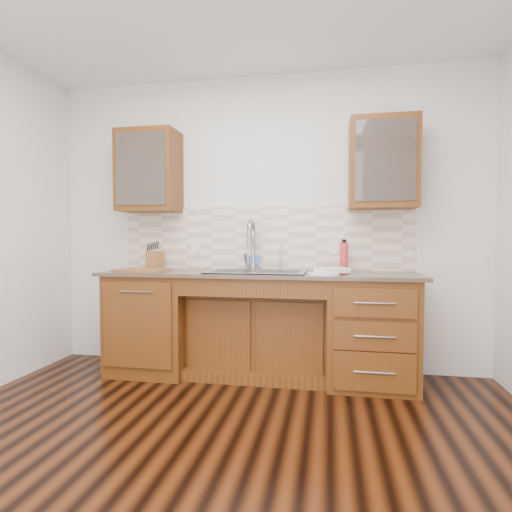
% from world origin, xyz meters
% --- Properties ---
extents(ground, '(4.00, 3.50, 0.10)m').
position_xyz_m(ground, '(0.00, 0.00, -0.05)').
color(ground, '#3D1808').
extents(wall_back, '(4.00, 0.10, 2.70)m').
position_xyz_m(wall_back, '(0.00, 1.80, 1.35)').
color(wall_back, silver).
rests_on(wall_back, ground).
extents(base_cabinet_left, '(0.70, 0.62, 0.88)m').
position_xyz_m(base_cabinet_left, '(-0.95, 1.44, 0.44)').
color(base_cabinet_left, '#593014').
rests_on(base_cabinet_left, ground).
extents(base_cabinet_center, '(1.20, 0.44, 0.70)m').
position_xyz_m(base_cabinet_center, '(0.00, 1.53, 0.35)').
color(base_cabinet_center, '#593014').
rests_on(base_cabinet_center, ground).
extents(base_cabinet_right, '(0.70, 0.62, 0.88)m').
position_xyz_m(base_cabinet_right, '(0.95, 1.44, 0.44)').
color(base_cabinet_right, '#593014').
rests_on(base_cabinet_right, ground).
extents(countertop, '(2.70, 0.65, 0.03)m').
position_xyz_m(countertop, '(0.00, 1.43, 0.90)').
color(countertop, '#84705B').
rests_on(countertop, base_cabinet_left).
extents(backsplash, '(2.70, 0.02, 0.59)m').
position_xyz_m(backsplash, '(0.00, 1.74, 1.21)').
color(backsplash, beige).
rests_on(backsplash, wall_back).
extents(sink, '(0.84, 0.46, 0.19)m').
position_xyz_m(sink, '(0.00, 1.41, 0.83)').
color(sink, '#9E9EA5').
rests_on(sink, countertop).
extents(faucet, '(0.04, 0.04, 0.40)m').
position_xyz_m(faucet, '(-0.07, 1.64, 1.11)').
color(faucet, '#999993').
rests_on(faucet, countertop).
extents(filter_tap, '(0.02, 0.02, 0.24)m').
position_xyz_m(filter_tap, '(0.18, 1.65, 1.03)').
color(filter_tap, '#999993').
rests_on(filter_tap, countertop).
extents(upper_cabinet_left, '(0.55, 0.34, 0.75)m').
position_xyz_m(upper_cabinet_left, '(-1.05, 1.58, 1.83)').
color(upper_cabinet_left, '#593014').
rests_on(upper_cabinet_left, wall_back).
extents(upper_cabinet_right, '(0.55, 0.34, 0.75)m').
position_xyz_m(upper_cabinet_right, '(1.05, 1.58, 1.83)').
color(upper_cabinet_right, '#593014').
rests_on(upper_cabinet_right, wall_back).
extents(outlet_left, '(0.08, 0.01, 0.12)m').
position_xyz_m(outlet_left, '(-0.65, 1.73, 1.12)').
color(outlet_left, white).
rests_on(outlet_left, backsplash).
extents(outlet_right, '(0.08, 0.01, 0.12)m').
position_xyz_m(outlet_right, '(0.65, 1.73, 1.12)').
color(outlet_right, white).
rests_on(outlet_right, backsplash).
extents(soap_bottle, '(0.11, 0.11, 0.19)m').
position_xyz_m(soap_bottle, '(-0.07, 1.68, 1.00)').
color(soap_bottle, '#4866EC').
rests_on(soap_bottle, countertop).
extents(water_bottle, '(0.09, 0.09, 0.25)m').
position_xyz_m(water_bottle, '(0.74, 1.62, 1.04)').
color(water_bottle, red).
rests_on(water_bottle, countertop).
extents(plate, '(0.29, 0.29, 0.01)m').
position_xyz_m(plate, '(0.57, 1.32, 0.92)').
color(plate, white).
rests_on(plate, countertop).
extents(dish_towel, '(0.29, 0.27, 0.04)m').
position_xyz_m(dish_towel, '(0.64, 1.33, 0.94)').
color(dish_towel, white).
rests_on(dish_towel, plate).
extents(knife_block, '(0.13, 0.17, 0.17)m').
position_xyz_m(knife_block, '(-1.01, 1.59, 1.00)').
color(knife_block, olive).
rests_on(knife_block, countertop).
extents(cutting_board, '(0.47, 0.36, 0.02)m').
position_xyz_m(cutting_board, '(-1.03, 1.37, 0.92)').
color(cutting_board, '#A07E42').
rests_on(cutting_board, countertop).
extents(cup_left_a, '(0.14, 0.14, 0.09)m').
position_xyz_m(cup_left_a, '(-1.20, 1.58, 1.77)').
color(cup_left_a, silver).
rests_on(cup_left_a, upper_cabinet_left).
extents(cup_left_b, '(0.12, 0.12, 0.09)m').
position_xyz_m(cup_left_b, '(-0.90, 1.58, 1.77)').
color(cup_left_b, white).
rests_on(cup_left_b, upper_cabinet_left).
extents(cup_right_a, '(0.14, 0.14, 0.09)m').
position_xyz_m(cup_right_a, '(0.99, 1.58, 1.77)').
color(cup_right_a, silver).
rests_on(cup_right_a, upper_cabinet_right).
extents(cup_right_b, '(0.13, 0.13, 0.10)m').
position_xyz_m(cup_right_b, '(1.16, 1.58, 1.77)').
color(cup_right_b, silver).
rests_on(cup_right_b, upper_cabinet_right).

